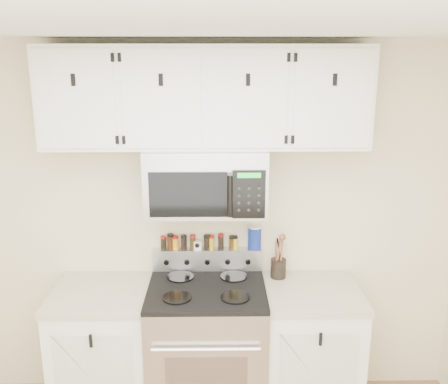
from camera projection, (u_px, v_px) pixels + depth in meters
The scene contains 20 objects.
back_wall at pixel (207, 227), 3.45m from camera, with size 3.50×0.01×2.50m, color beige.
ceiling at pixel (192, 20), 1.44m from camera, with size 3.50×3.50×0.01m, color white.
range at pixel (207, 350), 3.35m from camera, with size 0.76×0.65×1.10m.
base_cabinet_left at pixel (105, 352), 3.36m from camera, with size 0.64×0.62×0.92m.
base_cabinet_right at pixel (309, 351), 3.38m from camera, with size 0.64×0.62×0.92m.
microwave at pixel (206, 180), 3.16m from camera, with size 0.76×0.44×0.42m.
upper_cabinets at pixel (205, 97), 3.05m from camera, with size 2.00×0.35×0.62m.
utensil_crock at pixel (278, 267), 3.42m from camera, with size 0.11×0.11×0.31m.
kitchen_timer at pixel (197, 245), 3.45m from camera, with size 0.05×0.04×0.06m, color white.
salt_canister at pixel (255, 237), 3.44m from camera, with size 0.09×0.09×0.17m.
spice_jar_0 at pixel (163, 243), 3.44m from camera, with size 0.04×0.04×0.10m.
spice_jar_1 at pixel (170, 242), 3.44m from camera, with size 0.04×0.04×0.11m.
spice_jar_2 at pixel (175, 243), 3.44m from camera, with size 0.05×0.05×0.10m.
spice_jar_3 at pixel (184, 242), 3.44m from camera, with size 0.04×0.04×0.10m.
spice_jar_4 at pixel (193, 242), 3.44m from camera, with size 0.04×0.04×0.10m.
spice_jar_5 at pixel (207, 242), 3.44m from camera, with size 0.05×0.05×0.10m.
spice_jar_6 at pixel (211, 242), 3.44m from camera, with size 0.04×0.04×0.10m.
spice_jar_7 at pixel (221, 241), 3.44m from camera, with size 0.04×0.04×0.11m.
spice_jar_8 at pixel (232, 242), 3.44m from camera, with size 0.04×0.04×0.09m.
spice_jar_9 at pixel (235, 242), 3.44m from camera, with size 0.04×0.04×0.09m.
Camera 1 is at (0.07, -1.52, 2.40)m, focal length 40.00 mm.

